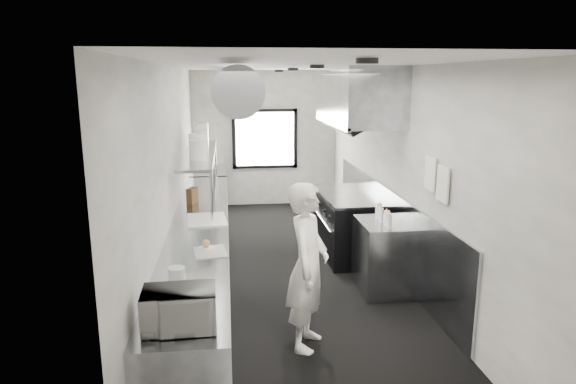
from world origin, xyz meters
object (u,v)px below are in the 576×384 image
object	(u,v)px
knife_block	(192,195)
small_plate	(206,248)
line_cook	(308,266)
squeeze_bottle_d	(377,213)
plate_stack_b	(197,144)
range	(350,224)
squeeze_bottle_b	(386,218)
plate_stack_a	(198,150)
bottle_station	(385,256)
plate_stack_c	(201,141)
pass_shelf	(200,155)
plate_stack_d	(201,134)
squeeze_bottle_c	(381,215)
exhaust_hood	(357,96)
deli_tub_a	(164,301)
squeeze_bottle_e	(379,210)
prep_counter	(201,258)
cutting_board	(207,220)
deli_tub_b	(177,273)
squeeze_bottle_a	(389,221)
microwave	(179,309)
far_work_table	(210,193)

from	to	relation	value
knife_block	small_plate	bearing A→B (deg)	-58.21
line_cook	squeeze_bottle_d	bearing A→B (deg)	-18.25
plate_stack_b	range	bearing A→B (deg)	-3.02
squeeze_bottle_b	plate_stack_a	bearing A→B (deg)	153.44
bottle_station	plate_stack_c	size ratio (longest dim) A/B	2.84
line_cook	squeeze_bottle_d	world-z (taller)	line_cook
line_cook	squeeze_bottle_d	xyz separation A→B (m)	(1.11, 1.37, 0.14)
plate_stack_b	squeeze_bottle_b	bearing A→B (deg)	-35.70
pass_shelf	plate_stack_d	world-z (taller)	plate_stack_d
plate_stack_a	squeeze_bottle_c	distance (m)	2.57
plate_stack_c	exhaust_hood	bearing A→B (deg)	-10.31
deli_tub_a	squeeze_bottle_e	size ratio (longest dim) A/B	0.78
prep_counter	cutting_board	distance (m)	0.49
deli_tub_b	exhaust_hood	bearing A→B (deg)	51.26
bottle_station	deli_tub_a	size ratio (longest dim) A/B	6.73
prep_counter	plate_stack_d	size ratio (longest dim) A/B	16.46
range	bottle_station	distance (m)	1.40
line_cook	plate_stack_c	world-z (taller)	plate_stack_c
exhaust_hood	range	world-z (taller)	exhaust_hood
deli_tub_a	plate_stack_c	xyz separation A→B (m)	(0.14, 3.93, 0.78)
exhaust_hood	squeeze_bottle_d	size ratio (longest dim) A/B	13.05
cutting_board	knife_block	bearing A→B (deg)	103.81
squeeze_bottle_b	squeeze_bottle_c	xyz separation A→B (m)	(-0.02, 0.15, -0.00)
plate_stack_c	range	bearing A→B (deg)	-10.58
knife_block	squeeze_bottle_e	distance (m)	2.65
plate_stack_c	squeeze_bottle_b	world-z (taller)	plate_stack_c
plate_stack_d	squeeze_bottle_a	distance (m)	3.69
bottle_station	exhaust_hood	bearing A→B (deg)	92.18
microwave	knife_block	distance (m)	3.76
plate_stack_a	squeeze_bottle_c	xyz separation A→B (m)	(2.26, -0.99, -0.72)
prep_counter	plate_stack_a	world-z (taller)	plate_stack_a
cutting_board	knife_block	size ratio (longest dim) A/B	2.91
cutting_board	plate_stack_a	world-z (taller)	plate_stack_a
prep_counter	microwave	world-z (taller)	microwave
line_cook	plate_stack_d	bearing A→B (deg)	38.07
prep_counter	far_work_table	size ratio (longest dim) A/B	5.00
microwave	deli_tub_b	distance (m)	0.93
range	plate_stack_c	distance (m)	2.58
deli_tub_a	squeeze_bottle_d	distance (m)	3.28
far_work_table	plate_stack_a	bearing A→B (deg)	-90.62
range	far_work_table	world-z (taller)	range
squeeze_bottle_d	microwave	bearing A→B (deg)	-130.67
plate_stack_d	squeeze_bottle_e	world-z (taller)	plate_stack_d
exhaust_hood	far_work_table	size ratio (longest dim) A/B	1.83
range	plate_stack_d	world-z (taller)	plate_stack_d
pass_shelf	microwave	bearing A→B (deg)	-89.61
small_plate	plate_stack_b	xyz separation A→B (m)	(-0.19, 2.27, 0.81)
squeeze_bottle_b	line_cook	bearing A→B (deg)	-136.27
cutting_board	range	bearing A→B (deg)	26.79
exhaust_hood	pass_shelf	size ratio (longest dim) A/B	0.73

